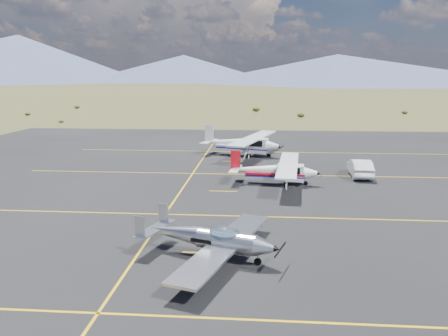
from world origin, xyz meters
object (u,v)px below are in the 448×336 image
(aircraft_low_wing, at_px, (212,239))
(aircraft_cessna, at_px, (275,170))
(sedan, at_px, (360,168))
(aircraft_plain, at_px, (242,143))

(aircraft_low_wing, relative_size, aircraft_cessna, 0.88)
(sedan, bearing_deg, aircraft_plain, -38.23)
(aircraft_low_wing, height_order, aircraft_plain, aircraft_plain)
(aircraft_plain, distance_m, sedan, 13.09)
(aircraft_cessna, bearing_deg, aircraft_plain, 109.65)
(aircraft_low_wing, relative_size, sedan, 2.00)
(aircraft_low_wing, bearing_deg, aircraft_cessna, 94.45)
(aircraft_low_wing, height_order, aircraft_cessna, aircraft_cessna)
(aircraft_cessna, relative_size, aircraft_plain, 0.83)
(sedan, bearing_deg, aircraft_cessna, 26.93)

